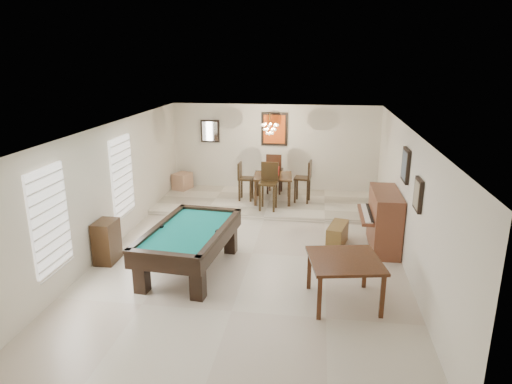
% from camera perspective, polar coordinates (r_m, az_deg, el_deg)
% --- Properties ---
extents(ground_plane, '(6.00, 9.00, 0.02)m').
position_cam_1_polar(ground_plane, '(9.53, -0.50, -7.73)').
color(ground_plane, beige).
extents(wall_back, '(6.00, 0.04, 2.60)m').
position_cam_1_polar(wall_back, '(13.40, 2.30, 5.36)').
color(wall_back, silver).
rests_on(wall_back, ground_plane).
extents(wall_front, '(6.00, 0.04, 2.60)m').
position_cam_1_polar(wall_front, '(5.02, -8.32, -15.07)').
color(wall_front, silver).
rests_on(wall_front, ground_plane).
extents(wall_left, '(0.04, 9.00, 2.60)m').
position_cam_1_polar(wall_left, '(9.94, -17.90, 0.53)').
color(wall_left, silver).
rests_on(wall_left, ground_plane).
extents(wall_right, '(0.04, 9.00, 2.60)m').
position_cam_1_polar(wall_right, '(9.14, 18.43, -0.91)').
color(wall_right, silver).
rests_on(wall_right, ground_plane).
extents(ceiling, '(6.00, 9.00, 0.04)m').
position_cam_1_polar(ceiling, '(8.78, -0.54, 7.98)').
color(ceiling, white).
rests_on(ceiling, wall_back).
extents(dining_step, '(6.00, 2.50, 0.12)m').
position_cam_1_polar(dining_step, '(12.51, 1.67, -1.34)').
color(dining_step, beige).
rests_on(dining_step, ground_plane).
extents(window_left_front, '(0.06, 1.00, 1.70)m').
position_cam_1_polar(window_left_front, '(8.07, -24.39, -3.12)').
color(window_left_front, white).
rests_on(window_left_front, wall_left).
extents(window_left_rear, '(0.06, 1.00, 1.70)m').
position_cam_1_polar(window_left_rear, '(10.42, -16.40, 1.96)').
color(window_left_rear, white).
rests_on(window_left_rear, wall_left).
extents(pool_table, '(1.56, 2.58, 0.82)m').
position_cam_1_polar(pool_table, '(8.75, -8.25, -7.20)').
color(pool_table, black).
rests_on(pool_table, ground_plane).
extents(square_table, '(1.31, 1.31, 0.78)m').
position_cam_1_polar(square_table, '(7.74, 10.91, -10.84)').
color(square_table, '#341A0D').
rests_on(square_table, ground_plane).
extents(upright_piano, '(0.83, 1.49, 1.24)m').
position_cam_1_polar(upright_piano, '(9.92, 14.93, -3.38)').
color(upright_piano, brown).
rests_on(upright_piano, ground_plane).
extents(piano_bench, '(0.51, 0.88, 0.46)m').
position_cam_1_polar(piano_bench, '(10.01, 10.13, -5.27)').
color(piano_bench, brown).
rests_on(piano_bench, ground_plane).
extents(apothecary_chest, '(0.38, 0.56, 0.84)m').
position_cam_1_polar(apothecary_chest, '(9.48, -18.17, -5.90)').
color(apothecary_chest, black).
rests_on(apothecary_chest, ground_plane).
extents(dining_table, '(1.09, 1.09, 0.84)m').
position_cam_1_polar(dining_table, '(12.36, 2.12, 0.76)').
color(dining_table, black).
rests_on(dining_table, dining_step).
extents(flower_vase, '(0.15, 0.15, 0.25)m').
position_cam_1_polar(flower_vase, '(12.22, 2.15, 3.21)').
color(flower_vase, red).
rests_on(flower_vase, dining_table).
extents(dining_chair_south, '(0.48, 0.48, 1.20)m').
position_cam_1_polar(dining_chair_south, '(11.61, 1.53, 0.64)').
color(dining_chair_south, black).
rests_on(dining_chair_south, dining_step).
extents(dining_chair_north, '(0.46, 0.46, 1.17)m').
position_cam_1_polar(dining_chair_north, '(13.06, 2.36, 2.37)').
color(dining_chair_north, black).
rests_on(dining_chair_north, dining_step).
extents(dining_chair_west, '(0.40, 0.40, 1.04)m').
position_cam_1_polar(dining_chair_west, '(12.43, -1.26, 1.33)').
color(dining_chair_west, black).
rests_on(dining_chair_west, dining_step).
extents(dining_chair_east, '(0.47, 0.47, 1.14)m').
position_cam_1_polar(dining_chair_east, '(12.31, 5.83, 1.33)').
color(dining_chair_east, black).
rests_on(dining_chair_east, dining_step).
extents(corner_bench, '(0.56, 0.63, 0.47)m').
position_cam_1_polar(corner_bench, '(13.71, -9.19, 1.36)').
color(corner_bench, tan).
rests_on(corner_bench, dining_step).
extents(chandelier, '(0.44, 0.44, 0.60)m').
position_cam_1_polar(chandelier, '(11.97, 1.73, 8.38)').
color(chandelier, '#FFE5B2').
rests_on(chandelier, ceiling).
extents(back_painting, '(0.75, 0.06, 0.95)m').
position_cam_1_polar(back_painting, '(13.26, 2.31, 7.87)').
color(back_painting, '#D84C14').
rests_on(back_painting, wall_back).
extents(back_mirror, '(0.55, 0.06, 0.65)m').
position_cam_1_polar(back_mirror, '(13.59, -5.76, 7.59)').
color(back_mirror, white).
rests_on(back_mirror, wall_back).
extents(right_picture_upper, '(0.06, 0.55, 0.65)m').
position_cam_1_polar(right_picture_upper, '(9.26, 18.21, 3.20)').
color(right_picture_upper, slate).
rests_on(right_picture_upper, wall_right).
extents(right_picture_lower, '(0.06, 0.45, 0.55)m').
position_cam_1_polar(right_picture_lower, '(8.08, 19.62, -0.31)').
color(right_picture_lower, gray).
rests_on(right_picture_lower, wall_right).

